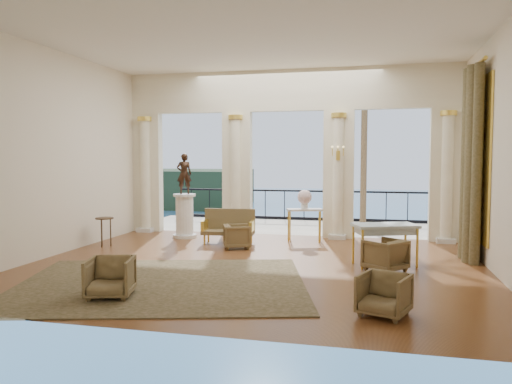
% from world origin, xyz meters
% --- Properties ---
extents(floor, '(9.00, 9.00, 0.00)m').
position_xyz_m(floor, '(0.00, 0.00, 0.00)').
color(floor, '#432110').
rests_on(floor, ground).
extents(room_walls, '(9.00, 9.00, 9.00)m').
position_xyz_m(room_walls, '(0.00, -1.12, 2.88)').
color(room_walls, white).
rests_on(room_walls, ground).
extents(arcade, '(9.00, 0.56, 4.50)m').
position_xyz_m(arcade, '(-0.00, 3.82, 2.58)').
color(arcade, beige).
rests_on(arcade, ground).
extents(terrace, '(10.00, 3.60, 0.10)m').
position_xyz_m(terrace, '(0.00, 5.80, -0.05)').
color(terrace, '#A39986').
rests_on(terrace, ground).
extents(balustrade, '(9.00, 0.06, 1.03)m').
position_xyz_m(balustrade, '(0.00, 7.40, 0.41)').
color(balustrade, black).
rests_on(balustrade, terrace).
extents(palm_tree, '(2.00, 2.00, 4.50)m').
position_xyz_m(palm_tree, '(2.00, 6.60, 4.09)').
color(palm_tree, '#4C3823').
rests_on(palm_tree, terrace).
extents(headland, '(22.00, 18.00, 6.00)m').
position_xyz_m(headland, '(-30.00, 70.00, -3.00)').
color(headland, black).
rests_on(headland, sea).
extents(sea, '(160.00, 160.00, 0.00)m').
position_xyz_m(sea, '(0.00, 60.00, -6.00)').
color(sea, '#24538A').
rests_on(sea, ground).
extents(curtain, '(0.33, 1.40, 4.09)m').
position_xyz_m(curtain, '(4.28, 1.50, 2.02)').
color(curtain, '#494625').
rests_on(curtain, ground).
extents(window_frame, '(0.04, 1.60, 3.40)m').
position_xyz_m(window_frame, '(4.47, 1.50, 2.10)').
color(window_frame, '#EEC84E').
rests_on(window_frame, room_walls).
extents(wall_sconce, '(0.30, 0.11, 0.33)m').
position_xyz_m(wall_sconce, '(1.40, 3.51, 2.23)').
color(wall_sconce, '#EEC84E').
rests_on(wall_sconce, arcade).
extents(rug, '(5.63, 4.87, 0.02)m').
position_xyz_m(rug, '(-1.18, -1.80, 0.01)').
color(rug, '#303318').
rests_on(rug, ground).
extents(armchair_a, '(0.81, 0.78, 0.69)m').
position_xyz_m(armchair_a, '(-1.61, -2.76, 0.34)').
color(armchair_a, '#483C1D').
rests_on(armchair_a, ground).
extents(armchair_b, '(0.79, 0.76, 0.64)m').
position_xyz_m(armchair_b, '(2.47, -2.71, 0.32)').
color(armchair_b, '#483C1D').
rests_on(armchair_b, ground).
extents(armchair_c, '(0.89, 0.90, 0.68)m').
position_xyz_m(armchair_c, '(2.54, 0.05, 0.34)').
color(armchair_c, '#483C1D').
rests_on(armchair_c, ground).
extents(armchair_d, '(0.75, 0.77, 0.63)m').
position_xyz_m(armchair_d, '(-0.81, 1.70, 0.31)').
color(armchair_d, '#483C1D').
rests_on(armchair_d, ground).
extents(settee, '(1.33, 0.66, 0.85)m').
position_xyz_m(settee, '(-1.21, 2.35, 0.42)').
color(settee, '#483C1D').
rests_on(settee, ground).
extents(game_table, '(1.37, 1.05, 0.83)m').
position_xyz_m(game_table, '(2.54, 0.54, 0.75)').
color(game_table, '#A0B9C9').
rests_on(game_table, ground).
extents(pedestal, '(0.64, 0.64, 1.18)m').
position_xyz_m(pedestal, '(-2.62, 2.92, 0.57)').
color(pedestal, silver).
rests_on(pedestal, ground).
extents(statue, '(0.46, 0.39, 1.08)m').
position_xyz_m(statue, '(-2.62, 2.92, 1.71)').
color(statue, black).
rests_on(statue, pedestal).
extents(console_table, '(0.95, 0.59, 0.84)m').
position_xyz_m(console_table, '(0.60, 3.05, 0.70)').
color(console_table, silver).
rests_on(console_table, ground).
extents(urn, '(0.37, 0.37, 0.48)m').
position_xyz_m(urn, '(0.60, 3.05, 1.12)').
color(urn, white).
rests_on(urn, console_table).
extents(side_table, '(0.43, 0.43, 0.70)m').
position_xyz_m(side_table, '(-4.00, 1.20, 0.60)').
color(side_table, black).
rests_on(side_table, ground).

